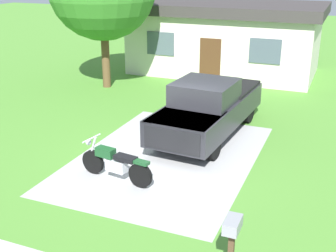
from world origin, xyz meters
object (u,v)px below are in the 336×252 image
Objects in this scene: motorcycle at (115,163)px; neighbor_house at (225,37)px; pickup_truck at (209,106)px; mailbox at (232,233)px.

motorcycle is 13.02m from neighbor_house.
neighbor_house is at bearing 102.41° from pickup_truck.
mailbox is at bearing -74.02° from neighbor_house.
pickup_truck is at bearing 110.44° from mailbox.
neighbor_house is at bearing 92.97° from motorcycle.
mailbox is 16.22m from neighbor_house.
pickup_truck reaches higher than motorcycle.
neighbor_house is (-4.46, 15.58, 0.81)m from mailbox.
motorcycle is at bearing 145.12° from mailbox.
mailbox is (3.79, -2.64, 0.51)m from motorcycle.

